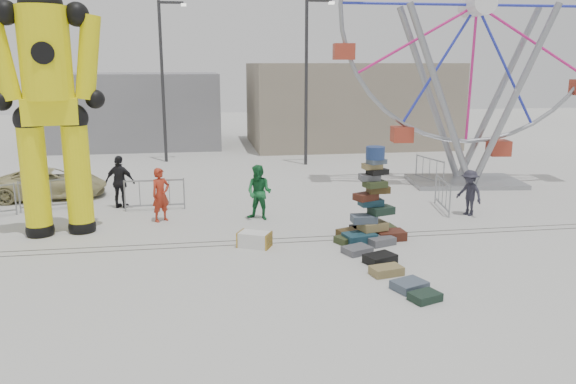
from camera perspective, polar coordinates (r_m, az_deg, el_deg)
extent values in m
plane|color=#9E9E99|center=(15.44, -0.09, -5.86)|extent=(90.00, 90.00, 0.00)
cube|color=#47443F|center=(16.00, -0.43, -5.16)|extent=(40.00, 0.04, 0.01)
cube|color=#47443F|center=(16.38, -0.64, -4.73)|extent=(40.00, 0.04, 0.01)
cube|color=gray|center=(35.75, 6.08, 8.87)|extent=(12.00, 8.00, 5.00)
cube|color=gray|center=(36.73, -15.00, 8.15)|extent=(10.00, 8.00, 4.40)
cylinder|color=#2D2D30|center=(27.96, 1.86, 10.91)|extent=(0.16, 0.16, 8.00)
cube|color=#2D2D30|center=(28.22, 3.19, 18.85)|extent=(1.20, 0.15, 0.12)
cube|color=silver|center=(28.34, 4.44, 18.60)|extent=(0.25, 0.25, 0.12)
cylinder|color=#2D2D30|center=(29.51, -12.62, 10.72)|extent=(0.16, 0.16, 8.00)
cube|color=#2D2D30|center=(29.61, -11.79, 18.33)|extent=(1.20, 0.15, 0.12)
cube|color=silver|center=(29.58, -10.56, 18.19)|extent=(0.25, 0.25, 0.12)
cube|color=#193C4B|center=(16.07, 7.27, -4.66)|extent=(0.99, 0.79, 0.29)
cube|color=#4B1F14|center=(16.53, 10.37, -4.32)|extent=(0.85, 0.60, 0.26)
cube|color=#463416|center=(16.55, 6.43, -4.20)|extent=(0.91, 0.78, 0.24)
cube|color=#313C1E|center=(16.99, 9.46, -3.81)|extent=(0.85, 0.63, 0.26)
cube|color=#58595F|center=(16.03, 9.39, -4.91)|extent=(0.87, 0.72, 0.22)
cube|color=black|center=(16.95, 7.63, -3.82)|extent=(0.76, 0.54, 0.24)
cube|color=olive|center=(16.36, 8.61, -3.43)|extent=(0.88, 0.71, 0.24)
cube|color=#465464|center=(16.20, 7.72, -2.71)|extent=(0.71, 0.50, 0.22)
cube|color=#192D22|center=(16.33, 9.45, -1.84)|extent=(0.79, 0.64, 0.22)
cube|color=#193C4B|center=(16.33, 8.42, -1.05)|extent=(0.71, 0.52, 0.20)
cube|color=#4B1F14|center=(16.14, 7.90, -0.47)|extent=(0.76, 0.66, 0.20)
cube|color=#463416|center=(16.22, 9.16, 0.27)|extent=(0.61, 0.43, 0.20)
cube|color=#313C1E|center=(16.01, 8.85, 0.80)|extent=(0.71, 0.57, 0.18)
cube|color=#58595F|center=(16.04, 8.28, 1.49)|extent=(0.59, 0.42, 0.18)
cube|color=black|center=(16.03, 9.08, 2.06)|extent=(0.64, 0.53, 0.15)
cube|color=olive|center=(15.98, 8.55, 2.61)|extent=(0.56, 0.40, 0.15)
cube|color=#465464|center=(15.92, 8.99, 3.08)|extent=(0.59, 0.48, 0.13)
cylinder|color=navy|center=(15.90, 8.86, 3.95)|extent=(0.53, 0.53, 0.35)
sphere|color=black|center=(18.19, -23.87, -3.55)|extent=(0.81, 0.81, 0.81)
cylinder|color=yellow|center=(17.84, -24.32, 1.24)|extent=(0.75, 0.75, 3.42)
sphere|color=black|center=(17.61, -24.83, 6.70)|extent=(0.86, 0.86, 0.86)
sphere|color=black|center=(18.09, -20.16, -3.31)|extent=(0.81, 0.81, 0.81)
cylinder|color=yellow|center=(17.75, -20.55, 1.51)|extent=(0.75, 0.75, 3.42)
sphere|color=black|center=(17.51, -20.99, 7.01)|extent=(0.86, 0.86, 0.86)
cube|color=yellow|center=(17.53, -22.98, 7.55)|extent=(1.62, 1.08, 0.75)
cylinder|color=yellow|center=(17.49, -23.45, 12.79)|extent=(1.39, 1.39, 2.57)
sphere|color=black|center=(17.55, -23.84, 16.96)|extent=(1.18, 1.18, 1.18)
sphere|color=black|center=(17.63, -26.82, 15.97)|extent=(0.68, 0.68, 0.68)
cylinder|color=yellow|center=(17.61, -27.13, 12.09)|extent=(0.96, 0.69, 2.41)
sphere|color=black|center=(17.65, -27.08, 8.25)|extent=(0.56, 0.56, 0.56)
sphere|color=black|center=(17.49, -20.69, 16.53)|extent=(0.68, 0.68, 0.68)
cylinder|color=yellow|center=(17.43, -19.65, 12.74)|extent=(0.96, 0.69, 2.41)
sphere|color=black|center=(17.46, -19.01, 8.91)|extent=(0.56, 0.56, 0.56)
cube|color=gray|center=(24.93, 17.48, 1.02)|extent=(4.82, 3.25, 0.18)
cylinder|color=gray|center=(23.26, 15.33, 9.13)|extent=(3.16, 0.66, 7.34)
cylinder|color=gray|center=(24.27, 21.95, 8.80)|extent=(3.16, 0.66, 7.34)
cylinder|color=gray|center=(24.82, 14.22, 9.40)|extent=(3.16, 0.66, 7.34)
cylinder|color=gray|center=(25.77, 20.49, 9.11)|extent=(3.16, 0.66, 7.34)
cylinder|color=white|center=(24.56, 18.65, 17.57)|extent=(1.14, 2.09, 0.91)
torus|color=gray|center=(24.56, 18.65, 17.57)|extent=(10.98, 1.53, 11.04)
cube|color=#9F3422|center=(24.72, 17.68, 3.90)|extent=(0.91, 0.91, 0.63)
cube|color=silver|center=(15.63, -3.42, -4.84)|extent=(1.02, 0.85, 0.41)
cube|color=#313C1E|center=(16.08, 6.15, -4.79)|extent=(0.86, 0.76, 0.20)
cube|color=#58595F|center=(15.22, 7.03, -5.87)|extent=(0.87, 0.78, 0.19)
cube|color=black|center=(14.58, 9.34, -6.70)|extent=(0.92, 0.79, 0.23)
cube|color=olive|center=(13.83, 9.97, -7.87)|extent=(0.84, 0.61, 0.21)
cube|color=#465464|center=(13.07, 12.23, -9.25)|extent=(0.88, 0.80, 0.20)
cube|color=#192D22|center=(12.57, 13.75, -10.29)|extent=(0.76, 0.65, 0.18)
imported|color=#9D2916|center=(18.41, -12.81, -0.28)|extent=(0.76, 0.71, 1.74)
imported|color=#196530|center=(18.18, -2.94, -0.04)|extent=(1.10, 1.03, 1.80)
imported|color=black|center=(20.47, -16.68, 0.98)|extent=(1.18, 0.81, 1.86)
imported|color=#23222D|center=(19.64, 17.94, -0.07)|extent=(0.90, 1.13, 1.54)
imported|color=tan|center=(22.99, -23.00, 0.82)|extent=(4.20, 2.25, 1.12)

